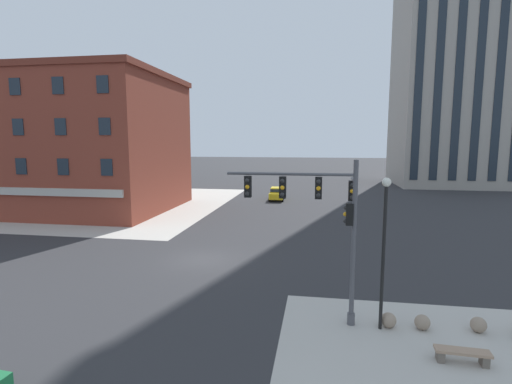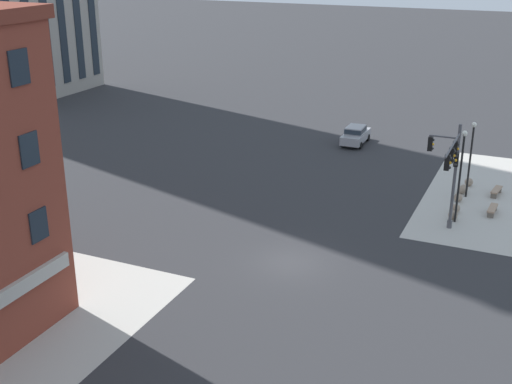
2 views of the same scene
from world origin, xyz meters
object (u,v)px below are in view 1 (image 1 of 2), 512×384
object	(u,v)px
traffic_signal_main	(326,215)
bollard_sphere_curb_a	(389,320)
bench_near_signal	(462,354)
bollard_sphere_curb_c	(478,325)
car_main_northbound_near	(277,193)
bollard_sphere_curb_b	(422,322)
street_lamp_corner_near	(384,238)

from	to	relation	value
traffic_signal_main	bollard_sphere_curb_a	distance (m)	5.06
bench_near_signal	traffic_signal_main	bearing A→B (deg)	152.38
bollard_sphere_curb_c	car_main_northbound_near	bearing A→B (deg)	109.43
bollard_sphere_curb_b	bollard_sphere_curb_c	distance (m)	2.18
traffic_signal_main	car_main_northbound_near	xyz separation A→B (m)	(-5.66, 33.52, -3.69)
bollard_sphere_curb_a	car_main_northbound_near	world-z (taller)	car_main_northbound_near
bollard_sphere_curb_c	car_main_northbound_near	xyz separation A→B (m)	(-11.83, 33.53, 0.61)
traffic_signal_main	bench_near_signal	bearing A→B (deg)	-27.62
bollard_sphere_curb_a	bench_near_signal	size ratio (longest dim) A/B	0.34
traffic_signal_main	bollard_sphere_curb_a	world-z (taller)	traffic_signal_main
bollard_sphere_curb_b	bench_near_signal	distance (m)	2.44
traffic_signal_main	bollard_sphere_curb_b	xyz separation A→B (m)	(3.99, -0.15, -4.30)
traffic_signal_main	bollard_sphere_curb_b	world-z (taller)	traffic_signal_main
traffic_signal_main	bollard_sphere_curb_c	xyz separation A→B (m)	(6.16, -0.00, -4.30)
traffic_signal_main	bollard_sphere_curb_c	world-z (taller)	traffic_signal_main
traffic_signal_main	bench_near_signal	size ratio (longest dim) A/B	3.79
bollard_sphere_curb_c	street_lamp_corner_near	xyz separation A→B (m)	(-3.86, -0.36, 3.53)
bollard_sphere_curb_b	car_main_northbound_near	size ratio (longest dim) A/B	0.14
bollard_sphere_curb_c	bench_near_signal	bearing A→B (deg)	-120.30
bollard_sphere_curb_c	bollard_sphere_curb_a	bearing A→B (deg)	-177.21
bollard_sphere_curb_a	bollard_sphere_curb_c	distance (m)	3.50
traffic_signal_main	bollard_sphere_curb_a	size ratio (longest dim) A/B	11.21
bollard_sphere_curb_c	bollard_sphere_curb_b	bearing A→B (deg)	-176.22
bollard_sphere_curb_c	street_lamp_corner_near	world-z (taller)	street_lamp_corner_near
bollard_sphere_curb_a	street_lamp_corner_near	size ratio (longest dim) A/B	0.10
bollard_sphere_curb_a	street_lamp_corner_near	xyz separation A→B (m)	(-0.36, -0.19, 3.53)
bench_near_signal	car_main_northbound_near	distance (m)	37.47
traffic_signal_main	car_main_northbound_near	size ratio (longest dim) A/B	1.55
bench_near_signal	street_lamp_corner_near	bearing A→B (deg)	138.97
bollard_sphere_curb_b	bollard_sphere_curb_c	xyz separation A→B (m)	(2.18, 0.14, 0.00)
bollard_sphere_curb_b	car_main_northbound_near	world-z (taller)	car_main_northbound_near
bollard_sphere_curb_b	street_lamp_corner_near	bearing A→B (deg)	-172.64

